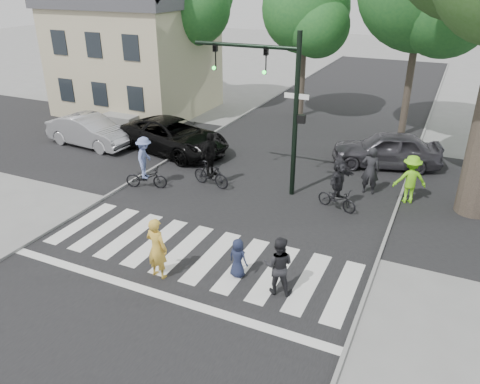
# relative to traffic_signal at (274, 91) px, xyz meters

# --- Properties ---
(ground) EXTENTS (120.00, 120.00, 0.00)m
(ground) POSITION_rel_traffic_signal_xyz_m (-0.35, -6.20, -3.90)
(ground) COLOR gray
(ground) RESTS_ON ground
(road_stem) EXTENTS (10.00, 70.00, 0.01)m
(road_stem) POSITION_rel_traffic_signal_xyz_m (-0.35, -1.20, -3.90)
(road_stem) COLOR black
(road_stem) RESTS_ON ground
(road_cross) EXTENTS (70.00, 10.00, 0.01)m
(road_cross) POSITION_rel_traffic_signal_xyz_m (-0.35, 1.80, -3.89)
(road_cross) COLOR black
(road_cross) RESTS_ON ground
(curb_left) EXTENTS (0.10, 70.00, 0.10)m
(curb_left) POSITION_rel_traffic_signal_xyz_m (-5.40, -1.20, -3.85)
(curb_left) COLOR gray
(curb_left) RESTS_ON ground
(curb_right) EXTENTS (0.10, 70.00, 0.10)m
(curb_right) POSITION_rel_traffic_signal_xyz_m (4.70, -1.20, -3.85)
(curb_right) COLOR gray
(curb_right) RESTS_ON ground
(crosswalk) EXTENTS (10.00, 3.85, 0.01)m
(crosswalk) POSITION_rel_traffic_signal_xyz_m (-0.35, -5.54, -3.89)
(crosswalk) COLOR silver
(crosswalk) RESTS_ON ground
(traffic_signal) EXTENTS (4.45, 0.29, 6.00)m
(traffic_signal) POSITION_rel_traffic_signal_xyz_m (0.00, 0.00, 0.00)
(traffic_signal) COLOR black
(traffic_signal) RESTS_ON ground
(bg_tree_0) EXTENTS (5.46, 5.20, 8.97)m
(bg_tree_0) POSITION_rel_traffic_signal_xyz_m (-14.09, 9.80, 2.24)
(bg_tree_0) COLOR brown
(bg_tree_0) RESTS_ON ground
(bg_tree_2) EXTENTS (5.04, 4.80, 8.40)m
(bg_tree_2) POSITION_rel_traffic_signal_xyz_m (-2.11, 10.42, 1.88)
(bg_tree_2) COLOR brown
(bg_tree_2) RESTS_ON ground
(house) EXTENTS (8.40, 8.10, 8.82)m
(house) POSITION_rel_traffic_signal_xyz_m (-11.85, 7.78, -0.10)
(house) COLOR #BDBA8C
(house) RESTS_ON ground
(pedestrian_woman) EXTENTS (0.71, 0.51, 1.81)m
(pedestrian_woman) POSITION_rel_traffic_signal_xyz_m (-0.73, -6.68, -3.00)
(pedestrian_woman) COLOR gold
(pedestrian_woman) RESTS_ON ground
(pedestrian_child) EXTENTS (0.62, 0.46, 1.17)m
(pedestrian_child) POSITION_rel_traffic_signal_xyz_m (1.27, -5.74, -3.32)
(pedestrian_child) COLOR #1C233C
(pedestrian_child) RESTS_ON ground
(pedestrian_adult) EXTENTS (0.91, 0.78, 1.64)m
(pedestrian_adult) POSITION_rel_traffic_signal_xyz_m (2.53, -5.94, -3.08)
(pedestrian_adult) COLOR black
(pedestrian_adult) RESTS_ON ground
(cyclist_left) EXTENTS (1.74, 1.21, 2.09)m
(cyclist_left) POSITION_rel_traffic_signal_xyz_m (-4.55, -1.85, -3.00)
(cyclist_left) COLOR black
(cyclist_left) RESTS_ON ground
(cyclist_mid) EXTENTS (1.76, 1.09, 2.22)m
(cyclist_mid) POSITION_rel_traffic_signal_xyz_m (-2.32, -0.65, -2.99)
(cyclist_mid) COLOR black
(cyclist_mid) RESTS_ON ground
(cyclist_right) EXTENTS (1.61, 1.49, 1.93)m
(cyclist_right) POSITION_rel_traffic_signal_xyz_m (2.72, -0.51, -3.04)
(cyclist_right) COLOR black
(cyclist_right) RESTS_ON ground
(car_suv) EXTENTS (6.04, 3.81, 1.56)m
(car_suv) POSITION_rel_traffic_signal_xyz_m (-5.78, 2.13, -3.12)
(car_suv) COLOR black
(car_suv) RESTS_ON ground
(car_silver) EXTENTS (4.67, 1.95, 1.50)m
(car_silver) POSITION_rel_traffic_signal_xyz_m (-9.98, 1.16, -3.15)
(car_silver) COLOR #B5B6BA
(car_silver) RESTS_ON ground
(car_grey) EXTENTS (4.91, 2.99, 1.56)m
(car_grey) POSITION_rel_traffic_signal_xyz_m (3.58, 4.47, -3.12)
(car_grey) COLOR #3B393F
(car_grey) RESTS_ON ground
(bystander_hivis) EXTENTS (1.34, 1.06, 1.83)m
(bystander_hivis) POSITION_rel_traffic_signal_xyz_m (4.95, 1.17, -2.99)
(bystander_hivis) COLOR #76DA1C
(bystander_hivis) RESTS_ON ground
(bystander_dark) EXTENTS (0.70, 0.48, 1.87)m
(bystander_dark) POSITION_rel_traffic_signal_xyz_m (3.48, 1.34, -2.97)
(bystander_dark) COLOR black
(bystander_dark) RESTS_ON ground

